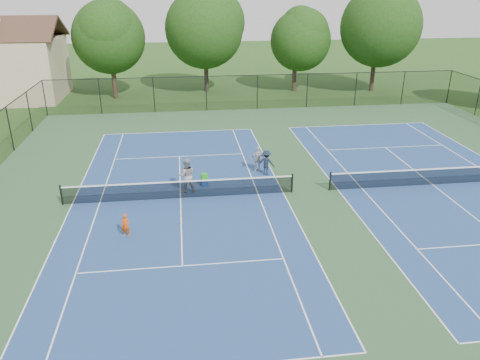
{
  "coord_description": "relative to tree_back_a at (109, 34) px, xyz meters",
  "views": [
    {
      "loc": [
        -6.74,
        -22.36,
        10.43
      ],
      "look_at": [
        -3.99,
        -1.0,
        1.3
      ],
      "focal_mm": 35.0,
      "sensor_mm": 36.0,
      "label": 1
    }
  ],
  "objects": [
    {
      "name": "tree_back_c",
      "position": [
        18.0,
        1.0,
        -0.56
      ],
      "size": [
        6.0,
        6.0,
        8.4
      ],
      "color": "#2D2116",
      "rests_on": "ground"
    },
    {
      "name": "tree_back_d",
      "position": [
        26.0,
        0.0,
        0.79
      ],
      "size": [
        7.8,
        7.8,
        10.37
      ],
      "color": "#2D2116",
      "rests_on": "ground"
    },
    {
      "name": "perimeter_fence",
      "position": [
        13.0,
        -24.0,
        -4.44
      ],
      "size": [
        36.08,
        36.08,
        3.02
      ],
      "color": "black",
      "rests_on": "ground"
    },
    {
      "name": "ball_crate",
      "position": [
        7.34,
        -22.52,
        -5.88
      ],
      "size": [
        0.41,
        0.37,
        0.32
      ],
      "primitive_type": "cube",
      "rotation": [
        0.0,
        0.0,
        0.22
      ],
      "color": "#163F98",
      "rests_on": "ground"
    },
    {
      "name": "court_pad",
      "position": [
        13.0,
        -24.0,
        -6.03
      ],
      "size": [
        36.0,
        36.0,
        0.01
      ],
      "primitive_type": "cube",
      "color": "#2F5531",
      "rests_on": "ground"
    },
    {
      "name": "instructor",
      "position": [
        6.38,
        -23.2,
        -5.09
      ],
      "size": [
        0.94,
        0.74,
        1.91
      ],
      "primitive_type": "imported",
      "rotation": [
        0.0,
        0.0,
        3.16
      ],
      "color": "gray",
      "rests_on": "ground"
    },
    {
      "name": "tennis_court_right",
      "position": [
        20.0,
        -24.0,
        -5.94
      ],
      "size": [
        12.0,
        23.83,
        1.07
      ],
      "color": "navy",
      "rests_on": "ground"
    },
    {
      "name": "tennis_court_left",
      "position": [
        6.0,
        -24.0,
        -5.94
      ],
      "size": [
        12.0,
        23.83,
        1.07
      ],
      "color": "navy",
      "rests_on": "ground"
    },
    {
      "name": "tree_back_a",
      "position": [
        0.0,
        0.0,
        0.0
      ],
      "size": [
        6.8,
        6.8,
        9.15
      ],
      "color": "#2D2116",
      "rests_on": "ground"
    },
    {
      "name": "ball_hopper",
      "position": [
        7.34,
        -22.52,
        -5.51
      ],
      "size": [
        0.38,
        0.34,
        0.41
      ],
      "primitive_type": "cube",
      "rotation": [
        0.0,
        0.0,
        0.18
      ],
      "color": "green",
      "rests_on": "ball_crate"
    },
    {
      "name": "bystander_a",
      "position": [
        10.62,
        -20.71,
        -5.28
      ],
      "size": [
        0.93,
        0.49,
        1.52
      ],
      "primitive_type": "imported",
      "rotation": [
        0.0,
        0.0,
        3.27
      ],
      "color": "silver",
      "rests_on": "ground"
    },
    {
      "name": "ground",
      "position": [
        13.0,
        -24.0,
        -6.04
      ],
      "size": [
        140.0,
        140.0,
        0.0
      ],
      "primitive_type": "plane",
      "color": "#234716",
      "rests_on": "ground"
    },
    {
      "name": "clapboard_house",
      "position": [
        -10.0,
        1.0,
        -2.95
      ],
      "size": [
        10.8,
        8.1,
        7.65
      ],
      "color": "tan",
      "rests_on": "ground"
    },
    {
      "name": "child_player",
      "position": [
        3.58,
        -27.69,
        -5.49
      ],
      "size": [
        0.42,
        0.3,
        1.09
      ],
      "primitive_type": "imported",
      "rotation": [
        0.0,
        0.0,
        -0.1
      ],
      "color": "#CF480D",
      "rests_on": "ground"
    },
    {
      "name": "tree_back_b",
      "position": [
        9.0,
        2.0,
        0.56
      ],
      "size": [
        7.6,
        7.6,
        10.03
      ],
      "color": "#2D2116",
      "rests_on": "ground"
    },
    {
      "name": "bystander_b",
      "position": [
        11.03,
        -21.32,
        -5.29
      ],
      "size": [
        1.11,
        0.89,
        1.5
      ],
      "primitive_type": "imported",
      "rotation": [
        0.0,
        0.0,
        2.74
      ],
      "color": "#161F32",
      "rests_on": "ground"
    }
  ]
}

